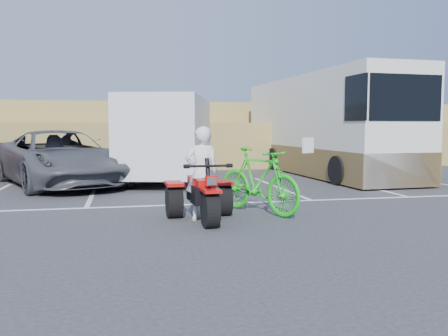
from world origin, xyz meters
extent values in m
plane|color=#333335|center=(0.00, 0.00, 0.00)|extent=(100.00, 100.00, 0.00)
cube|color=white|center=(-2.70, 5.00, 0.00)|extent=(0.12, 5.00, 0.01)
cube|color=white|center=(0.00, 5.00, 0.00)|extent=(0.12, 5.00, 0.01)
cube|color=white|center=(2.70, 5.00, 0.00)|extent=(0.12, 5.00, 0.01)
cube|color=white|center=(5.40, 5.00, 0.00)|extent=(0.12, 5.00, 0.01)
cube|color=white|center=(8.10, 5.00, 0.00)|extent=(0.12, 5.00, 0.01)
cube|color=white|center=(0.00, 2.40, 0.00)|extent=(28.00, 0.12, 0.01)
cube|color=#9B8246|center=(0.00, 14.00, 1.00)|extent=(40.00, 6.00, 2.00)
cube|color=#9B8246|center=(0.00, 17.50, 2.00)|extent=(40.00, 4.00, 2.20)
imported|color=white|center=(-0.36, 0.53, 0.92)|extent=(0.69, 0.46, 1.84)
imported|color=#14BF19|center=(0.92, 1.03, 0.70)|extent=(1.70, 2.35, 1.39)
imported|color=#494B51|center=(-3.81, 6.90, 0.86)|extent=(5.01, 6.81, 1.72)
cube|color=silver|center=(-0.35, 7.55, 1.54)|extent=(3.78, 6.37, 2.49)
cylinder|color=black|center=(-0.35, 7.55, 0.35)|extent=(2.29, 1.21, 0.70)
cube|color=silver|center=(5.80, 8.80, 1.89)|extent=(3.07, 10.35, 3.69)
cube|color=brown|center=(5.80, 8.80, 0.56)|extent=(3.12, 10.36, 1.02)
cube|color=black|center=(6.06, 3.67, 2.66)|extent=(2.35, 0.14, 1.33)
camera|label=1|loc=(-1.85, -8.57, 1.83)|focal=38.00mm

